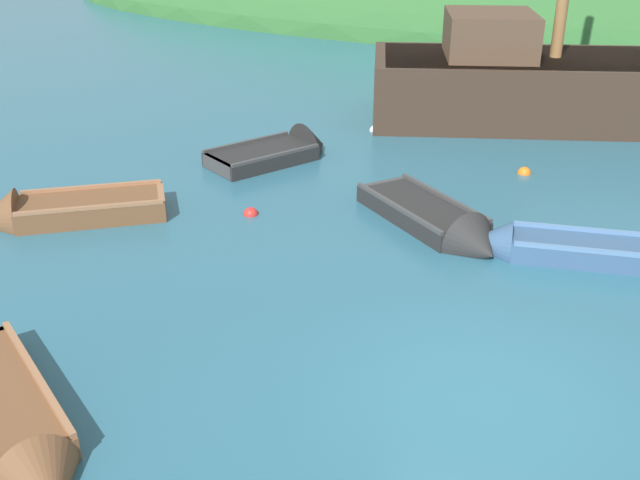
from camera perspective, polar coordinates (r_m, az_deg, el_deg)
The scene contains 11 objects.
ground_plane at distance 9.29m, azimuth 12.61°, elevation -12.22°, with size 120.00×120.00×0.00m, color #285B70.
shore_hill at distance 40.94m, azimuth 15.26°, elevation 16.69°, with size 53.28×23.66×8.79m, color #2D602D.
sailing_ship at distance 21.26m, azimuth 22.15°, elevation 10.05°, with size 15.63×7.77×11.24m.
rowboat_far at distance 13.03m, azimuth 18.93°, elevation -0.89°, with size 4.00×1.62×0.87m.
rowboat_near_dock at distance 14.57m, azimuth -19.18°, elevation 1.97°, with size 3.32×2.92×1.09m.
rowboat_portside at distance 9.26m, azimuth -22.53°, elevation -13.19°, with size 3.48×2.59×0.90m.
rowboat_center at distance 17.08m, azimuth -2.99°, elevation 6.64°, with size 2.47×3.18×1.20m.
rowboat_outer_left at distance 13.51m, azimuth 9.18°, elevation 1.15°, with size 3.36×2.91×1.08m.
buoy_orange at distance 16.74m, azimuth 15.46°, elevation 4.97°, with size 0.29×0.29×0.29m, color orange.
buoy_white at distance 19.19m, azimuth 4.28°, elevation 8.40°, with size 0.30×0.30×0.30m, color white.
buoy_red at distance 14.11m, azimuth -5.35°, elevation 1.97°, with size 0.28×0.28×0.28m, color red.
Camera 1 is at (1.10, -7.35, 5.57)m, focal length 41.53 mm.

